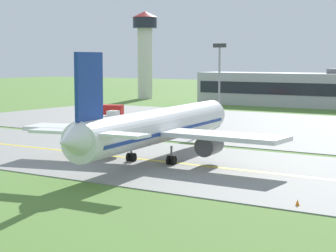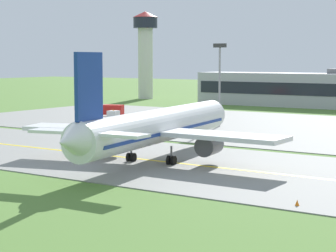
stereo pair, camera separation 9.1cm
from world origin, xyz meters
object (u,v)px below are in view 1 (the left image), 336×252
Objects in this scene: service_truck_pushback at (109,110)px; control_tower at (145,46)px; service_truck_catering at (107,117)px; airplane_lead at (157,127)px; apron_light_mast at (219,74)px.

control_tower is (-28.80, 53.31, 14.22)m from service_truck_pushback.
control_tower is (-35.96, 62.67, 14.57)m from service_truck_catering.
airplane_lead is at bearing -45.54° from service_truck_pushback.
airplane_lead is at bearing -72.05° from apron_light_mast.
service_truck_catering is 0.26× the size of control_tower.
service_truck_pushback is at bearing 172.54° from apron_light_mast.
control_tower is 80.58m from apron_light_mast.
service_truck_catering is 22.95m from apron_light_mast.
control_tower is at bearing 126.16° from airplane_lead.
service_truck_catering is 0.45× the size of apron_light_mast.
control_tower is (-68.60, 93.86, 11.62)m from airplane_lead.
service_truck_pushback is at bearing 134.46° from airplane_lead.
apron_light_mast reaches higher than airplane_lead.
service_truck_catering is 73.71m from control_tower.
control_tower reaches higher than service_truck_pushback.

